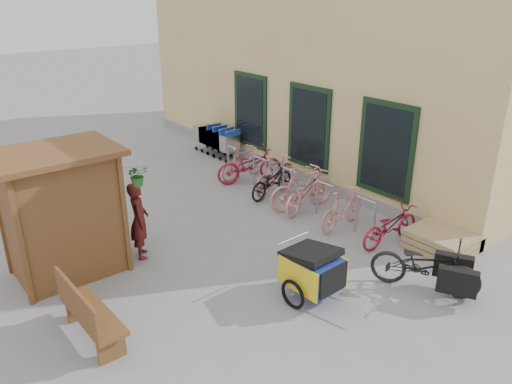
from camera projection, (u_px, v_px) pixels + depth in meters
ground at (284, 270)px, 9.53m from camera, size 80.00×80.00×0.00m
building at (348, 41)px, 15.21m from camera, size 6.07×13.00×7.00m
kiosk at (56, 197)px, 8.84m from camera, size 2.49×1.65×2.40m
bike_rack at (290, 182)px, 12.40m from camera, size 0.05×5.35×0.86m
pallet_stack at (440, 241)px, 10.17m from camera, size 1.00×1.20×0.40m
bench at (87, 312)px, 7.44m from camera, size 0.49×1.56×0.99m
shopping_carts at (216, 137)px, 15.88m from camera, size 0.57×1.92×1.02m
child_trailer at (313, 269)px, 8.50m from camera, size 1.01×1.69×0.99m
cargo_bike at (428, 266)px, 8.70m from camera, size 1.45×1.97×0.99m
person_kiosk at (139, 220)px, 9.74m from camera, size 0.56×0.67×1.57m
bike_0 at (390, 226)px, 10.35m from camera, size 1.63×0.63×0.84m
bike_1 at (342, 208)px, 11.05m from camera, size 1.60×0.65×0.93m
bike_2 at (306, 192)px, 11.96m from camera, size 1.88×1.07×0.93m
bike_3 at (302, 188)px, 12.00m from camera, size 1.86×0.83×1.08m
bike_4 at (272, 181)px, 12.79m from camera, size 1.65×0.83×0.82m
bike_5 at (276, 174)px, 13.01m from camera, size 1.69×0.78×0.98m
bike_6 at (250, 165)px, 13.69m from camera, size 1.97×1.19×0.98m
bike_7 at (243, 163)px, 13.96m from camera, size 1.59×0.55×0.94m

